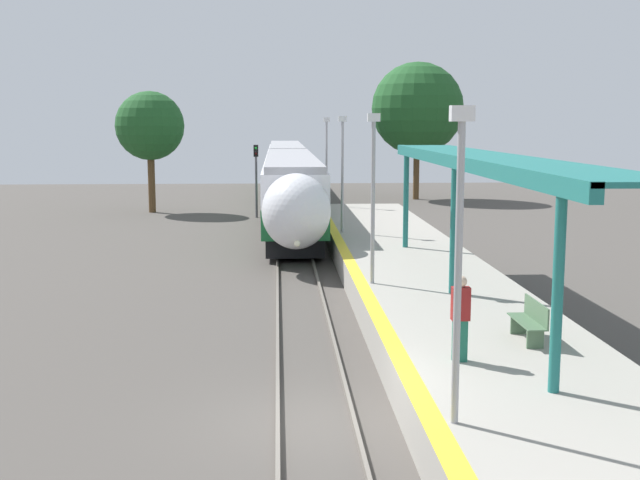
% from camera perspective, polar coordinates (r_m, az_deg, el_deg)
% --- Properties ---
extents(ground_plane, '(120.00, 120.00, 0.00)m').
position_cam_1_polar(ground_plane, '(15.58, -0.30, -12.95)').
color(ground_plane, '#4C4742').
extents(rail_left, '(0.08, 90.00, 0.15)m').
position_cam_1_polar(rail_left, '(15.54, -3.02, -12.73)').
color(rail_left, slate).
rests_on(rail_left, ground_plane).
extents(rail_right, '(0.08, 90.00, 0.15)m').
position_cam_1_polar(rail_right, '(15.61, 2.40, -12.63)').
color(rail_right, slate).
rests_on(rail_right, ground_plane).
extents(train, '(2.74, 46.00, 3.95)m').
position_cam_1_polar(train, '(51.49, -2.27, 4.60)').
color(train, black).
rests_on(train, ground_plane).
extents(platform_right, '(4.83, 64.00, 0.93)m').
position_cam_1_polar(platform_right, '(16.10, 14.27, -10.76)').
color(platform_right, '#9E998E').
rests_on(platform_right, ground_plane).
extents(platform_bench, '(0.44, 1.58, 0.89)m').
position_cam_1_polar(platform_bench, '(18.17, 14.76, -5.52)').
color(platform_bench, '#4C6B4C').
rests_on(platform_bench, platform_right).
extents(person_waiting, '(0.36, 0.23, 1.74)m').
position_cam_1_polar(person_waiting, '(16.26, 9.95, -5.41)').
color(person_waiting, '#1E604C').
rests_on(person_waiting, platform_right).
extents(railway_signal, '(0.28, 0.28, 4.33)m').
position_cam_1_polar(railway_signal, '(47.84, -4.56, 4.75)').
color(railway_signal, '#59595E').
rests_on(railway_signal, ground_plane).
extents(lamppost_near, '(0.36, 0.20, 5.00)m').
position_cam_1_polar(lamppost_near, '(12.55, 9.84, -0.30)').
color(lamppost_near, '#9E9EA3').
rests_on(lamppost_near, platform_right).
extents(lamppost_mid, '(0.36, 0.20, 5.00)m').
position_cam_1_polar(lamppost_mid, '(23.50, 3.80, 3.82)').
color(lamppost_mid, '#9E9EA3').
rests_on(lamppost_mid, platform_right).
extents(lamppost_far, '(0.36, 0.20, 5.00)m').
position_cam_1_polar(lamppost_far, '(34.60, 1.60, 5.30)').
color(lamppost_far, '#9E9EA3').
rests_on(lamppost_far, platform_right).
extents(lamppost_farthest, '(0.36, 0.20, 5.00)m').
position_cam_1_polar(lamppost_farthest, '(45.74, 0.46, 6.06)').
color(lamppost_farthest, '#9E9EA3').
rests_on(lamppost_farthest, platform_right).
extents(station_canopy, '(2.02, 19.66, 3.85)m').
position_cam_1_polar(station_canopy, '(22.49, 11.06, 5.35)').
color(station_canopy, '#1E6B66').
rests_on(station_canopy, platform_right).
extents(background_tree_left, '(4.29, 4.29, 7.58)m').
position_cam_1_polar(background_tree_left, '(51.52, -12.00, 7.92)').
color(background_tree_left, brown).
rests_on(background_tree_left, ground_plane).
extents(background_tree_right, '(6.69, 6.69, 9.99)m').
position_cam_1_polar(background_tree_right, '(59.49, 6.94, 9.26)').
color(background_tree_right, brown).
rests_on(background_tree_right, ground_plane).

